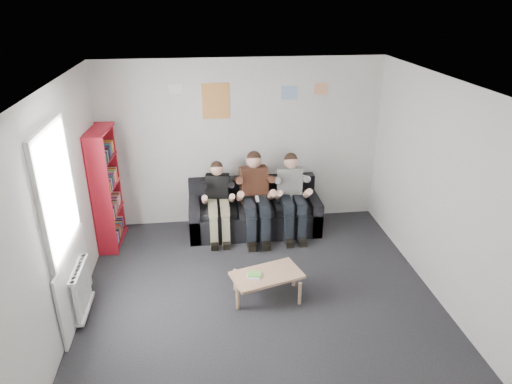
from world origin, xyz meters
TOP-DOWN VIEW (x-y plane):
  - room_shell at (0.00, 0.00)m, footprint 5.00×5.00m
  - sofa at (0.14, 2.10)m, footprint 2.08×0.85m
  - bookshelf at (-2.09, 1.95)m, footprint 0.27×0.82m
  - coffee_table at (0.09, 0.26)m, footprint 0.87×0.48m
  - game_cases at (-0.08, 0.23)m, footprint 0.19×0.15m
  - person_left at (-0.44, 1.91)m, footprint 0.36×0.78m
  - person_middle at (0.14, 1.91)m, footprint 0.43×0.92m
  - person_right at (0.72, 1.91)m, footprint 0.40×0.86m
  - radiator at (-2.15, 0.20)m, footprint 0.10×0.64m
  - window at (-2.22, 0.20)m, footprint 0.05×1.30m
  - poster_large at (-0.40, 2.49)m, footprint 0.42×0.01m
  - poster_blue at (0.75, 2.49)m, footprint 0.25×0.01m
  - poster_pink at (1.25, 2.49)m, footprint 0.22×0.01m
  - poster_sign at (-1.00, 2.49)m, footprint 0.20×0.01m

SIDE VIEW (x-z plane):
  - sofa at x=0.14m, z-range -0.11..0.69m
  - coffee_table at x=0.09m, z-range 0.13..0.48m
  - radiator at x=-2.15m, z-range 0.05..0.65m
  - game_cases at x=-0.08m, z-range 0.35..0.37m
  - person_left at x=-0.44m, z-range 0.00..1.22m
  - person_right at x=0.72m, z-range -0.01..1.29m
  - person_middle at x=0.14m, z-range -0.01..1.34m
  - bookshelf at x=-2.09m, z-range 0.00..1.82m
  - window at x=-2.22m, z-range -0.15..2.21m
  - room_shell at x=0.00m, z-range -1.15..3.85m
  - poster_large at x=-0.40m, z-range 1.77..2.32m
  - poster_blue at x=0.75m, z-range 2.05..2.25m
  - poster_pink at x=1.25m, z-range 2.11..2.29m
  - poster_sign at x=-1.00m, z-range 2.18..2.32m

